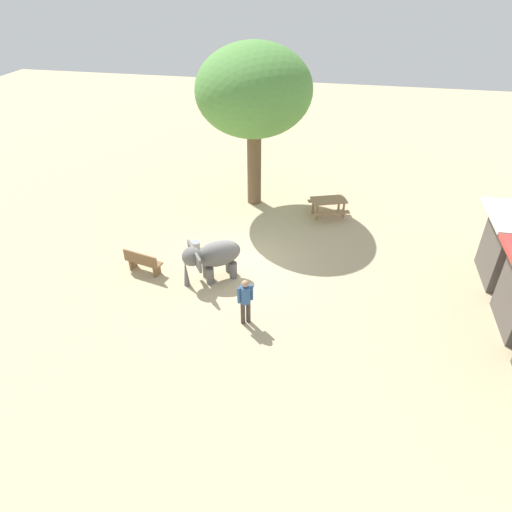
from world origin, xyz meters
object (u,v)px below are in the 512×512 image
(wooden_bench, at_px, (143,262))
(picnic_table_near, at_px, (329,203))
(shade_tree_main, at_px, (254,91))
(feed_bucket, at_px, (195,245))
(elephant, at_px, (213,256))
(person_handler, at_px, (245,299))

(wooden_bench, bearing_deg, picnic_table_near, 55.79)
(shade_tree_main, height_order, picnic_table_near, shade_tree_main)
(shade_tree_main, height_order, feed_bucket, shade_tree_main)
(elephant, xyz_separation_m, shade_tree_main, (-6.20, 0.18, 4.07))
(elephant, height_order, feed_bucket, elephant)
(person_handler, distance_m, picnic_table_near, 7.86)
(person_handler, xyz_separation_m, shade_tree_main, (-8.24, -1.43, 4.06))
(wooden_bench, bearing_deg, feed_bucket, 67.87)
(person_handler, bearing_deg, shade_tree_main, -23.52)
(shade_tree_main, xyz_separation_m, wooden_bench, (6.36, -2.77, -4.54))
(person_handler, bearing_deg, elephant, 4.87)
(shade_tree_main, bearing_deg, elephant, -1.63)
(wooden_bench, distance_m, picnic_table_near, 8.45)
(person_handler, relative_size, shade_tree_main, 0.23)
(elephant, height_order, person_handler, person_handler)
(wooden_bench, height_order, picnic_table_near, wooden_bench)
(elephant, relative_size, picnic_table_near, 1.05)
(shade_tree_main, distance_m, picnic_table_near, 5.65)
(shade_tree_main, relative_size, wooden_bench, 4.75)
(elephant, bearing_deg, feed_bucket, -88.26)
(picnic_table_near, height_order, feed_bucket, picnic_table_near)
(elephant, distance_m, feed_bucket, 2.27)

